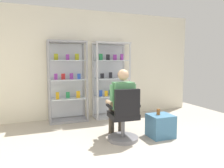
{
  "coord_description": "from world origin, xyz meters",
  "views": [
    {
      "loc": [
        -1.25,
        -2.23,
        1.42
      ],
      "look_at": [
        0.1,
        1.43,
        1.0
      ],
      "focal_mm": 33.25,
      "sensor_mm": 36.0,
      "label": 1
    }
  ],
  "objects_px": {
    "display_cabinet_left": "(67,81)",
    "storage_crate": "(160,126)",
    "tea_glass": "(158,112)",
    "office_chair": "(124,120)",
    "seated_shopkeeper": "(121,100)",
    "display_cabinet_right": "(110,80)"
  },
  "relations": [
    {
      "from": "display_cabinet_right",
      "to": "tea_glass",
      "type": "height_order",
      "value": "display_cabinet_right"
    },
    {
      "from": "office_chair",
      "to": "tea_glass",
      "type": "distance_m",
      "value": 0.7
    },
    {
      "from": "seated_shopkeeper",
      "to": "tea_glass",
      "type": "height_order",
      "value": "seated_shopkeeper"
    },
    {
      "from": "display_cabinet_left",
      "to": "storage_crate",
      "type": "distance_m",
      "value": 2.4
    },
    {
      "from": "display_cabinet_right",
      "to": "office_chair",
      "type": "bearing_deg",
      "value": -101.77
    },
    {
      "from": "display_cabinet_left",
      "to": "storage_crate",
      "type": "bearing_deg",
      "value": -49.46
    },
    {
      "from": "display_cabinet_right",
      "to": "office_chair",
      "type": "distance_m",
      "value": 1.82
    },
    {
      "from": "display_cabinet_left",
      "to": "tea_glass",
      "type": "height_order",
      "value": "display_cabinet_left"
    },
    {
      "from": "display_cabinet_left",
      "to": "storage_crate",
      "type": "height_order",
      "value": "display_cabinet_left"
    },
    {
      "from": "display_cabinet_right",
      "to": "office_chair",
      "type": "height_order",
      "value": "display_cabinet_right"
    },
    {
      "from": "seated_shopkeeper",
      "to": "tea_glass",
      "type": "distance_m",
      "value": 0.75
    },
    {
      "from": "seated_shopkeeper",
      "to": "tea_glass",
      "type": "xyz_separation_m",
      "value": [
        0.69,
        -0.18,
        -0.23
      ]
    },
    {
      "from": "office_chair",
      "to": "display_cabinet_right",
      "type": "bearing_deg",
      "value": 78.23
    },
    {
      "from": "display_cabinet_right",
      "to": "tea_glass",
      "type": "distance_m",
      "value": 1.81
    },
    {
      "from": "display_cabinet_right",
      "to": "seated_shopkeeper",
      "type": "relative_size",
      "value": 1.47
    },
    {
      "from": "display_cabinet_left",
      "to": "display_cabinet_right",
      "type": "xyz_separation_m",
      "value": [
        1.1,
        -0.0,
        0.0
      ]
    },
    {
      "from": "display_cabinet_left",
      "to": "tea_glass",
      "type": "xyz_separation_m",
      "value": [
        1.44,
        -1.71,
        -0.48
      ]
    },
    {
      "from": "storage_crate",
      "to": "tea_glass",
      "type": "distance_m",
      "value": 0.27
    },
    {
      "from": "seated_shopkeeper",
      "to": "office_chair",
      "type": "bearing_deg",
      "value": -93.58
    },
    {
      "from": "office_chair",
      "to": "tea_glass",
      "type": "relative_size",
      "value": 8.89
    },
    {
      "from": "office_chair",
      "to": "storage_crate",
      "type": "relative_size",
      "value": 2.16
    },
    {
      "from": "office_chair",
      "to": "seated_shopkeeper",
      "type": "relative_size",
      "value": 0.74
    }
  ]
}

